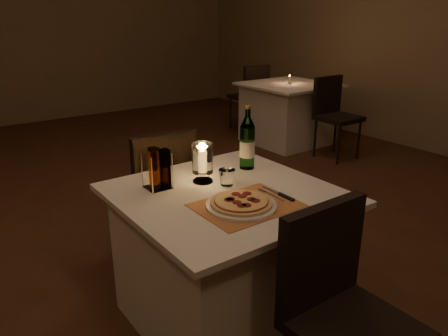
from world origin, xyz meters
TOP-DOWN VIEW (x-y plane):
  - floor at (0.00, 0.00)m, footprint 8.00×10.00m
  - main_table at (0.27, -0.32)m, footprint 1.00×1.00m
  - chair_near at (0.27, -1.04)m, footprint 0.42×0.42m
  - chair_far at (0.27, 0.39)m, footprint 0.42×0.42m
  - placemat at (0.25, -0.50)m, footprint 0.45×0.34m
  - plate at (0.22, -0.50)m, footprint 0.32×0.32m
  - pizza at (0.22, -0.50)m, footprint 0.28×0.28m
  - fork at (0.42, -0.47)m, footprint 0.02×0.18m
  - knife at (0.45, -0.53)m, footprint 0.02×0.22m
  - tumbler at (0.33, -0.25)m, footprint 0.08×0.08m
  - water_bottle at (0.58, -0.11)m, footprint 0.08×0.08m
  - hurricane_candle at (0.26, -0.14)m, footprint 0.11×0.11m
  - cruet_caddy at (0.03, -0.09)m, footprint 0.12×0.12m
  - neighbor_table_right at (2.93, 1.98)m, footprint 1.00×1.00m
  - neighbor_chair_ra at (2.93, 1.26)m, footprint 0.42×0.42m
  - neighbor_chair_rb at (2.93, 2.69)m, footprint 0.42×0.42m
  - neighbor_candle_right at (2.93, 1.98)m, footprint 0.03×0.03m

SIDE VIEW (x-z plane):
  - floor at x=0.00m, z-range -0.02..0.00m
  - main_table at x=0.27m, z-range 0.00..0.74m
  - neighbor_table_right at x=2.93m, z-range 0.00..0.74m
  - chair_near at x=0.27m, z-range 0.10..1.00m
  - chair_far at x=0.27m, z-range 0.10..1.00m
  - neighbor_chair_ra at x=2.93m, z-range 0.10..1.00m
  - neighbor_chair_rb at x=2.93m, z-range 0.10..1.00m
  - placemat at x=0.25m, z-range 0.74..0.74m
  - fork at x=0.42m, z-range 0.74..0.75m
  - knife at x=0.45m, z-range 0.74..0.76m
  - plate at x=0.22m, z-range 0.74..0.76m
  - pizza at x=0.22m, z-range 0.76..0.78m
  - tumbler at x=0.33m, z-range 0.74..0.82m
  - neighbor_candle_right at x=2.93m, z-range 0.73..0.84m
  - cruet_caddy at x=0.03m, z-range 0.73..0.94m
  - hurricane_candle at x=0.26m, z-range 0.76..0.96m
  - water_bottle at x=0.58m, z-range 0.71..1.06m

